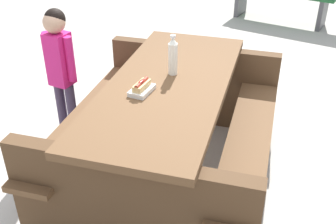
# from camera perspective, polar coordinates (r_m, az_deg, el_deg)

# --- Properties ---
(ground_plane) EXTENTS (30.00, 30.00, 0.00)m
(ground_plane) POSITION_cam_1_polar(r_m,az_deg,el_deg) (3.11, -0.00, -8.31)
(ground_plane) COLOR #B7B2A8
(ground_plane) RESTS_ON ground
(picnic_table) EXTENTS (2.06, 1.75, 0.75)m
(picnic_table) POSITION_cam_1_polar(r_m,az_deg,el_deg) (2.85, -0.00, -1.38)
(picnic_table) COLOR brown
(picnic_table) RESTS_ON ground
(soda_bottle) EXTENTS (0.06, 0.06, 0.28)m
(soda_bottle) POSITION_cam_1_polar(r_m,az_deg,el_deg) (2.77, 0.68, 7.71)
(soda_bottle) COLOR silver
(soda_bottle) RESTS_ON picnic_table
(hotdog_tray) EXTENTS (0.21, 0.17, 0.08)m
(hotdog_tray) POSITION_cam_1_polar(r_m,az_deg,el_deg) (2.57, -3.64, 3.33)
(hotdog_tray) COLOR white
(hotdog_tray) RESTS_ON picnic_table
(child_in_coat) EXTENTS (0.21, 0.25, 1.09)m
(child_in_coat) POSITION_cam_1_polar(r_m,az_deg,el_deg) (3.28, -14.72, 7.03)
(child_in_coat) COLOR #3F334C
(child_in_coat) RESTS_ON ground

